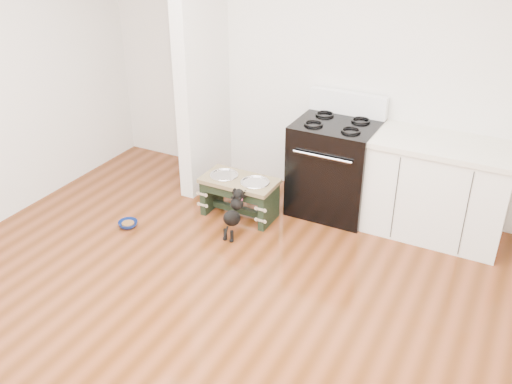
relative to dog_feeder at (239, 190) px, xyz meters
name	(u,v)px	position (x,y,z in m)	size (l,w,h in m)	color
ground	(193,332)	(0.51, -1.62, -0.28)	(5.00, 5.00, 0.00)	#4D250D
room_shell	(178,123)	(0.51, -1.62, 1.34)	(5.00, 5.00, 5.00)	silver
partition_wall	(202,60)	(-0.67, 0.48, 1.07)	(0.15, 0.80, 2.70)	silver
oven_range	(334,166)	(0.76, 0.54, 0.19)	(0.76, 0.69, 1.14)	black
cabinet_run	(437,189)	(1.74, 0.55, 0.17)	(1.24, 0.64, 0.91)	white
dog_feeder	(239,190)	(0.00, 0.00, 0.00)	(0.72, 0.39, 0.41)	black
puppy	(234,212)	(0.13, -0.33, -0.04)	(0.13, 0.37, 0.44)	black
floor_bowl	(128,224)	(-0.84, -0.68, -0.25)	(0.22, 0.22, 0.06)	navy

